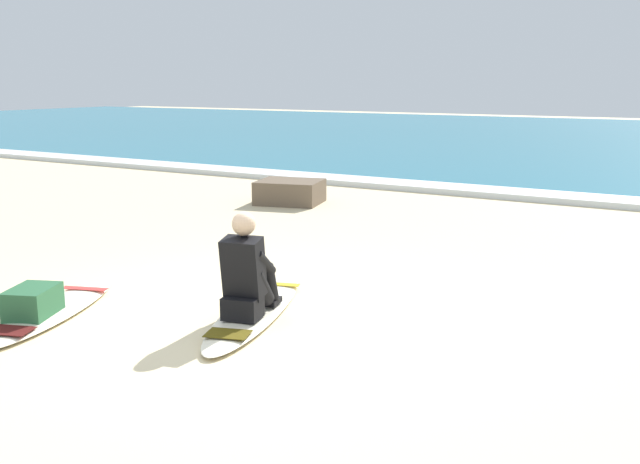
# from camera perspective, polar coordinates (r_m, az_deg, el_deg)

# --- Properties ---
(ground_plane) EXTENTS (80.00, 80.00, 0.00)m
(ground_plane) POSITION_cam_1_polar(r_m,az_deg,el_deg) (6.60, -6.63, -6.98)
(ground_plane) COLOR beige
(sea) EXTENTS (80.00, 28.00, 0.10)m
(sea) POSITION_cam_1_polar(r_m,az_deg,el_deg) (27.29, 22.53, 6.75)
(sea) COLOR teal
(sea) RESTS_ON ground
(breaking_foam) EXTENTS (80.00, 0.90, 0.11)m
(breaking_foam) POSITION_cam_1_polar(r_m,az_deg,el_deg) (13.94, 14.32, 3.06)
(breaking_foam) COLOR white
(breaking_foam) RESTS_ON ground
(surfboard_main) EXTENTS (1.28, 2.56, 0.08)m
(surfboard_main) POSITION_cam_1_polar(r_m,az_deg,el_deg) (6.78, -5.10, -6.10)
(surfboard_main) COLOR #EFE5C6
(surfboard_main) RESTS_ON ground
(surfer_seated) EXTENTS (0.49, 0.76, 0.95)m
(surfer_seated) POSITION_cam_1_polar(r_m,az_deg,el_deg) (6.40, -5.85, -3.48)
(surfer_seated) COLOR black
(surfer_seated) RESTS_ON surfboard_main
(surfboard_spare_near) EXTENTS (1.20, 2.15, 0.08)m
(surfboard_spare_near) POSITION_cam_1_polar(r_m,az_deg,el_deg) (7.16, -20.56, -5.87)
(surfboard_spare_near) COLOR #EFE5C6
(surfboard_spare_near) RESTS_ON ground
(shoreline_rock) EXTENTS (1.29, 1.16, 0.41)m
(shoreline_rock) POSITION_cam_1_polar(r_m,az_deg,el_deg) (12.65, -2.42, 3.23)
(shoreline_rock) COLOR brown
(shoreline_rock) RESTS_ON ground
(beach_bag) EXTENTS (0.52, 0.58, 0.32)m
(beach_bag) POSITION_cam_1_polar(r_m,az_deg,el_deg) (6.96, -21.97, -5.42)
(beach_bag) COLOR #285B38
(beach_bag) RESTS_ON ground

